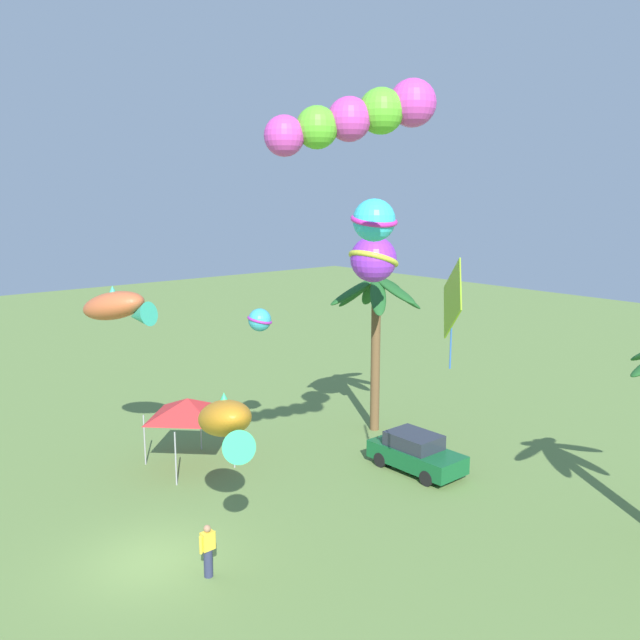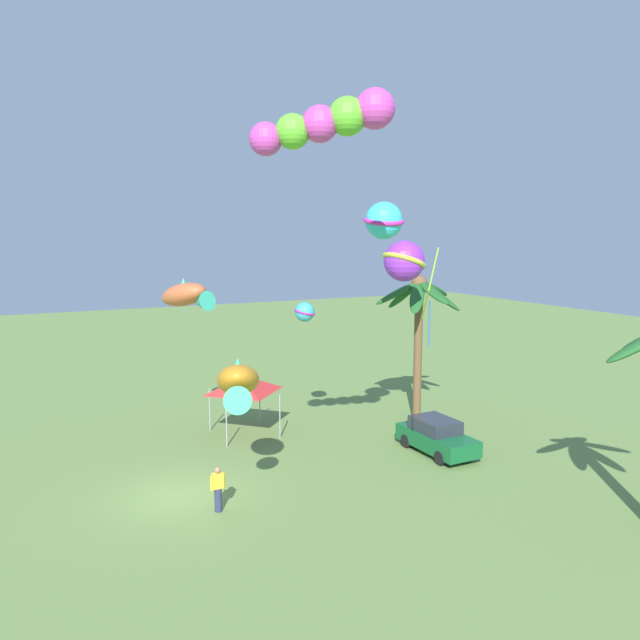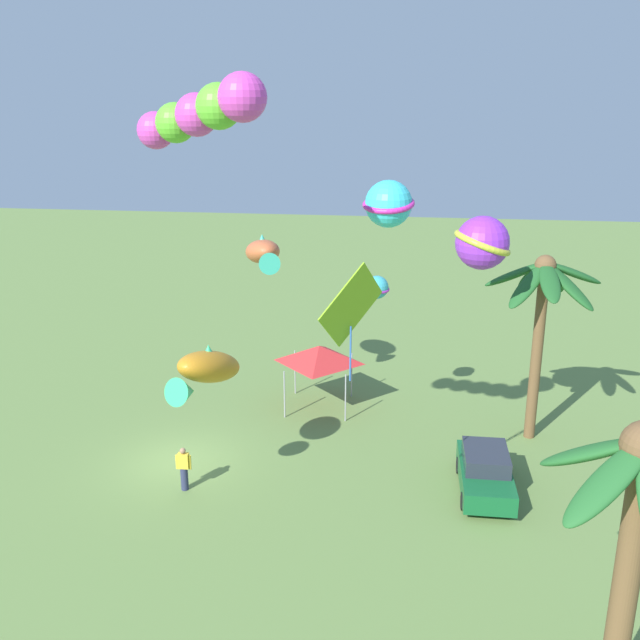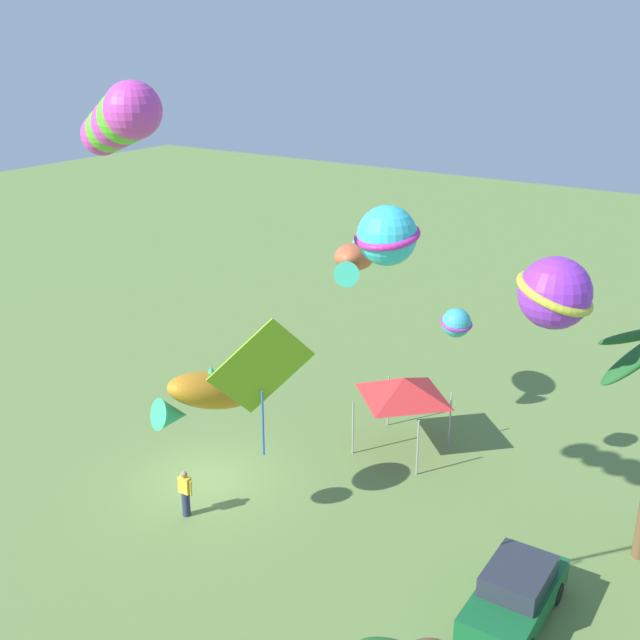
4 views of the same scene
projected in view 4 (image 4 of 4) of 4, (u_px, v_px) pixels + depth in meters
name	position (u px, v px, depth m)	size (l,w,h in m)	color
ground_plane	(205.00, 480.00, 26.84)	(120.00, 120.00, 0.00)	olive
parked_car_0	(515.00, 594.00, 20.35)	(3.93, 1.79, 1.51)	#145B2D
spectator_0	(185.00, 493.00, 24.65)	(0.26, 0.55, 1.59)	#2D3351
festival_tent	(404.00, 388.00, 28.05)	(2.86, 2.86, 2.85)	#9E9EA3
kite_fish_0	(354.00, 258.00, 28.27)	(3.49, 2.44, 1.58)	#C95F36
kite_fish_1	(207.00, 393.00, 23.15)	(3.67, 2.43, 1.94)	orange
kite_tube_2	(118.00, 122.00, 16.52)	(2.58, 3.77, 1.87)	#DC41B7
kite_ball_3	(387.00, 236.00, 18.16)	(1.86, 1.86, 1.41)	#38CEE2
kite_ball_4	(456.00, 323.00, 24.37)	(1.41, 1.41, 0.92)	#38ADC1
kite_diamond_5	(261.00, 369.00, 16.20)	(1.83, 1.48, 3.20)	#86BA20
kite_ball_6	(555.00, 293.00, 19.59)	(2.24, 2.21, 1.84)	purple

